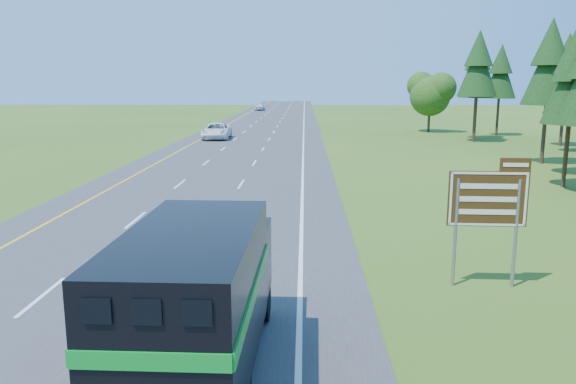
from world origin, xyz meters
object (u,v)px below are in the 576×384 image
(far_car, at_px, (260,107))
(white_suv, at_px, (217,131))
(exit_sign, at_px, (489,204))
(horse_truck, at_px, (199,298))

(far_car, bearing_deg, white_suv, -84.92)
(white_suv, distance_m, far_car, 61.91)
(white_suv, height_order, exit_sign, exit_sign)
(far_car, bearing_deg, horse_truck, -81.23)
(horse_truck, distance_m, far_car, 111.81)
(horse_truck, xyz_separation_m, white_suv, (-7.36, 49.63, -0.92))
(white_suv, bearing_deg, exit_sign, -72.87)
(horse_truck, relative_size, white_suv, 1.23)
(horse_truck, height_order, white_suv, horse_truck)
(horse_truck, distance_m, white_suv, 50.19)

